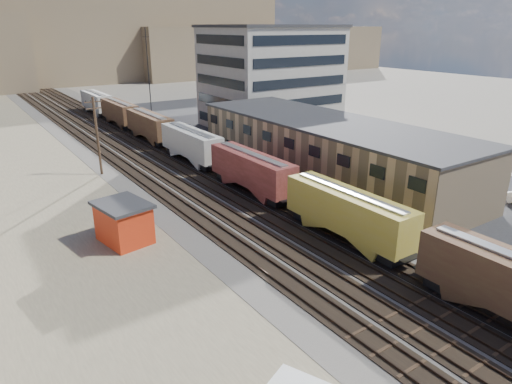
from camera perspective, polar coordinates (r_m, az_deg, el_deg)
ground at (r=34.01m, az=18.71°, el=-13.50°), size 300.00×300.00×0.00m
ballast_bed at (r=72.55m, az=-14.09°, el=4.93°), size 18.00×200.00×0.06m
dirt_yard at (r=59.07m, az=-28.81°, el=-0.46°), size 24.00×180.00×0.03m
asphalt_lot at (r=70.98m, az=7.34°, el=5.04°), size 26.00×120.00×0.04m
rail_tracks at (r=72.35m, az=-14.50°, el=4.92°), size 11.40×200.00×0.24m
freight_train at (r=58.27m, az=-4.73°, el=4.64°), size 3.00×119.74×4.46m
warehouse at (r=58.35m, az=8.79°, el=5.37°), size 12.40×40.40×7.25m
office_tower at (r=88.35m, az=1.80°, el=14.22°), size 22.60×18.60×18.45m
utility_pole_north at (r=61.43m, az=-19.24°, el=6.80°), size 2.20×0.32×10.00m
radio_mast at (r=82.21m, az=-13.20°, el=13.19°), size 1.20×0.16×18.00m
hills_north at (r=185.60m, az=-28.16°, el=16.54°), size 265.00×80.00×32.00m
maintenance_shed at (r=42.05m, az=-16.19°, el=-3.63°), size 4.69×5.62×3.69m
parked_car_blue at (r=84.35m, az=0.45°, el=8.05°), size 4.99×5.12×1.36m
parked_car_far at (r=87.61m, az=7.10°, el=8.39°), size 1.82×4.35×1.47m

